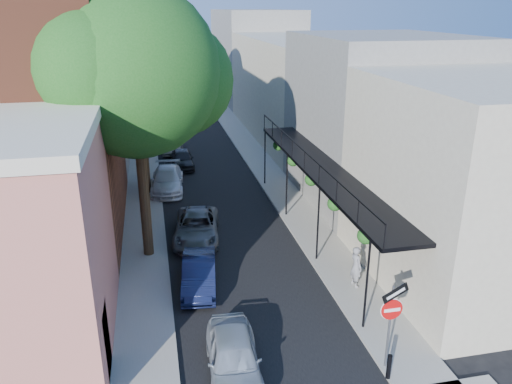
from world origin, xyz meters
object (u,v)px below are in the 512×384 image
oak_far (144,38)px  parked_car_c (197,227)px  parked_car_d (167,180)px  pedestrian (356,267)px  oak_near (145,74)px  bollard (389,367)px  parked_car_b (199,273)px  parked_car_f (173,144)px  parked_car_e (182,159)px  parked_car_a (234,358)px  sign_post (392,313)px  oak_mid (145,71)px

oak_far → parked_car_c: bearing=-83.6°
parked_car_d → oak_far: bearing=99.2°
pedestrian → oak_near: bearing=47.4°
bollard → oak_near: 13.78m
parked_car_b → parked_car_c: size_ratio=0.83×
parked_car_f → parked_car_c: bearing=-81.8°
parked_car_e → parked_car_f: parked_car_f is taller
bollard → parked_car_e: bearing=101.2°
parked_car_e → bollard: bearing=-78.9°
parked_car_a → parked_car_d: parked_car_a is taller
parked_car_b → oak_far: bearing=101.0°
parked_car_e → parked_car_a: bearing=-90.1°
parked_car_b → bollard: bearing=-45.8°
oak_far → parked_car_e: bearing=-66.9°
parked_car_d → oak_near: bearing=-91.1°
parked_car_a → parked_car_c: size_ratio=0.87×
parked_car_e → sign_post: bearing=-78.3°
pedestrian → parked_car_a: bearing=115.2°
oak_near → pedestrian: (7.42, -4.69, -6.92)m
bollard → parked_car_f: size_ratio=0.22×
parked_car_d → bollard: bearing=-68.2°
oak_near → parked_car_f: bearing=84.5°
oak_mid → parked_car_c: bearing=-75.0°
parked_car_a → parked_car_b: bearing=99.0°
sign_post → parked_car_c: sign_post is taller
oak_mid → parked_car_d: bearing=7.4°
oak_near → pedestrian: 11.18m
oak_near → parked_car_d: (0.77, 8.08, -7.22)m
sign_post → parked_car_e: (-4.56, 21.71, -1.43)m
bollard → pedestrian: bearing=78.2°
parked_car_a → parked_car_f: size_ratio=1.04×
parked_car_e → oak_mid: bearing=-114.5°
oak_near → parked_car_c: bearing=28.7°
parked_car_c → parked_car_d: (-1.05, 7.08, 0.04)m
sign_post → parked_car_f: sign_post is taller
bollard → parked_car_b: 8.06m
oak_mid → parked_car_f: 10.71m
bollard → oak_near: size_ratio=0.07×
oak_near → parked_car_a: 11.39m
oak_far → sign_post: bearing=-76.1°
parked_car_c → parked_car_f: bearing=98.7°
parked_car_b → parked_car_f: bearing=96.6°
oak_near → parked_car_c: 7.55m
parked_car_a → oak_near: bearing=106.6°
parked_car_d → pedestrian: bearing=-58.1°
oak_far → parked_car_e: size_ratio=3.32×
sign_post → parked_car_a: size_ratio=0.78×
oak_mid → oak_far: oak_far is taller
oak_far → parked_car_d: (0.75, -8.93, -7.60)m
sign_post → pedestrian: size_ratio=1.78×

